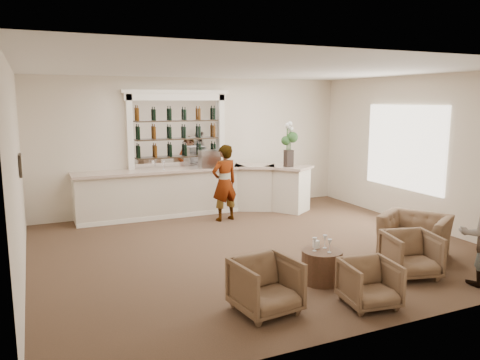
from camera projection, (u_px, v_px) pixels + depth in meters
name	position (u px, v px, depth m)	size (l,w,h in m)	color
ground	(257.00, 248.00, 8.86)	(8.00, 8.00, 0.00)	brown
room_shell	(249.00, 122.00, 9.17)	(8.04, 7.02, 3.32)	beige
bar_counter	(197.00, 191.00, 11.39)	(5.72, 1.80, 1.14)	white
back_bar_alcove	(177.00, 130.00, 11.38)	(2.64, 0.25, 3.00)	white
cocktail_table	(322.00, 266.00, 7.15)	(0.62, 0.62, 0.50)	#502F22
sommelier	(224.00, 183.00, 10.74)	(0.64, 0.42, 1.76)	gray
armchair_left	(266.00, 286.00, 6.11)	(0.78, 0.80, 0.73)	brown
armchair_center	(370.00, 284.00, 6.30)	(0.68, 0.70, 0.63)	brown
armchair_right	(411.00, 254.00, 7.37)	(0.76, 0.78, 0.71)	brown
armchair_far	(415.00, 235.00, 8.41)	(1.13, 0.98, 0.73)	brown
espresso_machine	(209.00, 159.00, 11.32)	(0.48, 0.40, 0.42)	#B3B3B8
flower_vase	(289.00, 142.00, 11.40)	(0.29, 0.29, 1.10)	black
wine_glass_bar_left	(163.00, 165.00, 11.02)	(0.07, 0.07, 0.21)	white
wine_glass_bar_right	(218.00, 163.00, 11.48)	(0.07, 0.07, 0.21)	white
wine_glass_tbl_a	(315.00, 244.00, 7.07)	(0.07, 0.07, 0.21)	white
wine_glass_tbl_b	(325.00, 242.00, 7.21)	(0.07, 0.07, 0.21)	white
wine_glass_tbl_c	(330.00, 246.00, 6.99)	(0.07, 0.07, 0.21)	white
napkin_holder	(316.00, 244.00, 7.22)	(0.08, 0.08, 0.12)	white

